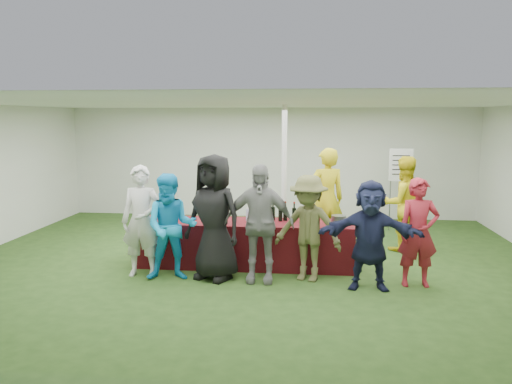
# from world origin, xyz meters

# --- Properties ---
(ground) EXTENTS (60.00, 60.00, 0.00)m
(ground) POSITION_xyz_m (0.00, 0.00, 0.00)
(ground) COLOR #284719
(ground) RESTS_ON ground
(tent) EXTENTS (10.00, 10.00, 10.00)m
(tent) POSITION_xyz_m (0.50, 1.20, 1.35)
(tent) COLOR white
(tent) RESTS_ON ground
(serving_table) EXTENTS (3.60, 0.80, 0.75)m
(serving_table) POSITION_xyz_m (-0.09, -0.23, 0.38)
(serving_table) COLOR #5A0D12
(serving_table) RESTS_ON ground
(wine_bottles) EXTENTS (0.62, 0.16, 0.32)m
(wine_bottles) POSITION_xyz_m (0.48, -0.09, 0.87)
(wine_bottles) COLOR black
(wine_bottles) RESTS_ON serving_table
(wine_glasses) EXTENTS (1.15, 0.12, 0.16)m
(wine_glasses) POSITION_xyz_m (-0.98, -0.50, 0.86)
(wine_glasses) COLOR silver
(wine_glasses) RESTS_ON serving_table
(water_bottle) EXTENTS (0.07, 0.07, 0.23)m
(water_bottle) POSITION_xyz_m (-0.03, -0.15, 0.85)
(water_bottle) COLOR silver
(water_bottle) RESTS_ON serving_table
(bar_towel) EXTENTS (0.25, 0.18, 0.03)m
(bar_towel) POSITION_xyz_m (1.54, -0.18, 0.77)
(bar_towel) COLOR white
(bar_towel) RESTS_ON serving_table
(dump_bucket) EXTENTS (0.23, 0.23, 0.18)m
(dump_bucket) POSITION_xyz_m (1.45, -0.45, 0.84)
(dump_bucket) COLOR slate
(dump_bucket) RESTS_ON serving_table
(wine_list_sign) EXTENTS (0.50, 0.03, 1.80)m
(wine_list_sign) POSITION_xyz_m (2.94, 2.71, 1.32)
(wine_list_sign) COLOR slate
(wine_list_sign) RESTS_ON ground
(staff_pourer) EXTENTS (0.81, 0.66, 1.91)m
(staff_pourer) POSITION_xyz_m (1.30, 0.95, 0.96)
(staff_pourer) COLOR gold
(staff_pourer) RESTS_ON ground
(staff_back) EXTENTS (0.99, 0.85, 1.76)m
(staff_back) POSITION_xyz_m (2.71, 1.06, 0.88)
(staff_back) COLOR yellow
(staff_back) RESTS_ON ground
(customer_0) EXTENTS (0.64, 0.42, 1.74)m
(customer_0) POSITION_xyz_m (-1.59, -0.95, 0.87)
(customer_0) COLOR silver
(customer_0) RESTS_ON ground
(customer_1) EXTENTS (0.89, 0.75, 1.63)m
(customer_1) POSITION_xyz_m (-1.09, -1.06, 0.82)
(customer_1) COLOR #139ADB
(customer_1) RESTS_ON ground
(customer_2) EXTENTS (1.11, 0.94, 1.92)m
(customer_2) POSITION_xyz_m (-0.45, -0.95, 0.96)
(customer_2) COLOR black
(customer_2) RESTS_ON ground
(customer_3) EXTENTS (1.06, 0.46, 1.79)m
(customer_3) POSITION_xyz_m (0.24, -1.01, 0.89)
(customer_3) COLOR gray
(customer_3) RESTS_ON ground
(customer_4) EXTENTS (1.18, 0.90, 1.62)m
(customer_4) POSITION_xyz_m (0.97, -0.89, 0.81)
(customer_4) COLOR brown
(customer_4) RESTS_ON ground
(customer_5) EXTENTS (1.49, 0.52, 1.59)m
(customer_5) POSITION_xyz_m (1.85, -1.17, 0.79)
(customer_5) COLOR #181D3C
(customer_5) RESTS_ON ground
(customer_6) EXTENTS (0.60, 0.41, 1.60)m
(customer_6) POSITION_xyz_m (2.57, -0.97, 0.80)
(customer_6) COLOR maroon
(customer_6) RESTS_ON ground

